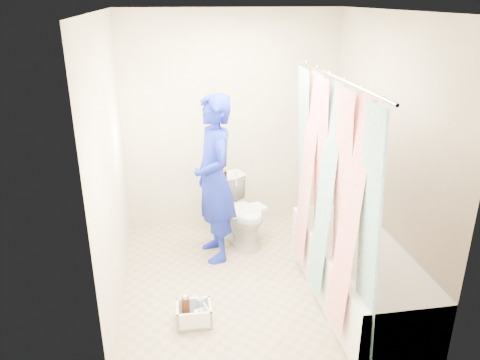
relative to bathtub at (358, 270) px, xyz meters
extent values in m
plane|color=gray|center=(-0.85, 0.43, -0.27)|extent=(2.60, 2.60, 0.00)
cube|color=white|center=(-0.85, 0.43, 2.13)|extent=(2.40, 2.60, 0.02)
cube|color=beige|center=(-0.85, 1.73, 0.93)|extent=(2.40, 0.02, 2.40)
cube|color=beige|center=(-0.85, -0.88, 0.93)|extent=(2.40, 0.02, 2.40)
cube|color=beige|center=(-2.05, 0.43, 0.93)|extent=(0.02, 2.60, 2.40)
cube|color=beige|center=(0.35, 0.43, 0.93)|extent=(0.02, 2.60, 2.40)
cube|color=white|center=(0.00, 0.00, -0.02)|extent=(0.70, 1.75, 0.50)
cube|color=silver|center=(0.00, 0.00, 0.19)|extent=(0.58, 1.63, 0.06)
cylinder|color=silver|center=(-0.33, 0.00, 1.68)|extent=(0.02, 1.90, 0.02)
cube|color=white|center=(-0.33, 0.00, 0.75)|extent=(0.06, 1.75, 1.80)
imported|color=white|center=(-0.85, 1.18, 0.08)|extent=(0.62, 0.79, 0.70)
cube|color=silver|center=(-0.81, 1.07, 0.15)|extent=(0.47, 0.33, 0.03)
cylinder|color=black|center=(-0.99, 1.33, 0.41)|extent=(0.03, 0.03, 0.21)
cylinder|color=gold|center=(-0.99, 1.33, 0.52)|extent=(0.06, 0.06, 0.03)
cylinder|color=white|center=(-0.86, 1.37, 0.39)|extent=(0.03, 0.03, 0.17)
imported|color=navy|center=(-1.15, 0.92, 0.57)|extent=(0.50, 0.67, 1.68)
cube|color=white|center=(-1.45, -0.13, -0.25)|extent=(0.29, 0.23, 0.03)
cube|color=white|center=(-1.58, -0.13, -0.18)|extent=(0.02, 0.23, 0.17)
cube|color=white|center=(-1.32, -0.14, -0.18)|extent=(0.02, 0.23, 0.17)
cube|color=white|center=(-1.45, -0.24, -0.18)|extent=(0.28, 0.03, 0.17)
cube|color=white|center=(-1.45, -0.03, -0.18)|extent=(0.28, 0.03, 0.17)
cylinder|color=#421B0D|center=(-1.51, -0.09, -0.15)|extent=(0.07, 0.07, 0.19)
cylinder|color=silver|center=(-1.39, -0.09, -0.15)|extent=(0.06, 0.06, 0.17)
cylinder|color=beige|center=(-1.43, -0.18, -0.18)|extent=(0.04, 0.04, 0.12)
cylinder|color=#421B0D|center=(-1.52, -0.19, -0.21)|extent=(0.06, 0.06, 0.06)
cylinder|color=gold|center=(-1.52, -0.19, -0.18)|extent=(0.06, 0.06, 0.01)
imported|color=white|center=(-1.36, -0.17, -0.15)|extent=(0.10, 0.10, 0.18)
camera|label=1|loc=(-1.59, -3.30, 2.24)|focal=35.00mm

